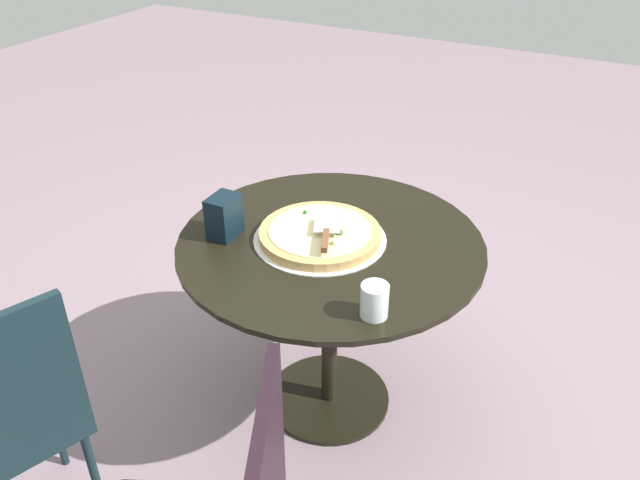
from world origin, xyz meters
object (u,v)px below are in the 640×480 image
at_px(pizza_server, 326,233).
at_px(patio_table, 330,278).
at_px(patio_chair_near, 0,420).
at_px(napkin_dispenser, 224,216).
at_px(drinking_cup, 374,301).
at_px(pizza_on_tray, 320,234).

bearing_deg(pizza_server, patio_table, 12.18).
height_order(patio_table, pizza_server, pizza_server).
bearing_deg(patio_chair_near, napkin_dispenser, -12.64).
xyz_separation_m(pizza_server, napkin_dispenser, (-0.08, 0.32, 0.01)).
xyz_separation_m(napkin_dispenser, patio_chair_near, (-0.76, 0.17, -0.25)).
bearing_deg(patio_table, drinking_cup, -136.13).
relative_size(napkin_dispenser, patio_chair_near, 0.15).
height_order(pizza_on_tray, drinking_cup, drinking_cup).
distance_m(pizza_on_tray, drinking_cup, 0.40).
relative_size(pizza_server, patio_chair_near, 0.24).
bearing_deg(drinking_cup, napkin_dispenser, 75.16).
height_order(pizza_server, patio_chair_near, patio_chair_near).
height_order(pizza_on_tray, napkin_dispenser, napkin_dispenser).
bearing_deg(patio_chair_near, drinking_cup, -50.67).
bearing_deg(napkin_dispenser, patio_chair_near, -13.13).
bearing_deg(pizza_on_tray, napkin_dispenser, 112.78).
distance_m(napkin_dispenser, patio_chair_near, 0.82).
bearing_deg(pizza_server, pizza_on_tray, 46.47).
bearing_deg(drinking_cup, patio_chair_near, 129.33).
relative_size(pizza_on_tray, patio_chair_near, 0.47).
bearing_deg(napkin_dispenser, pizza_server, 102.86).
relative_size(pizza_server, napkin_dispenser, 1.58).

